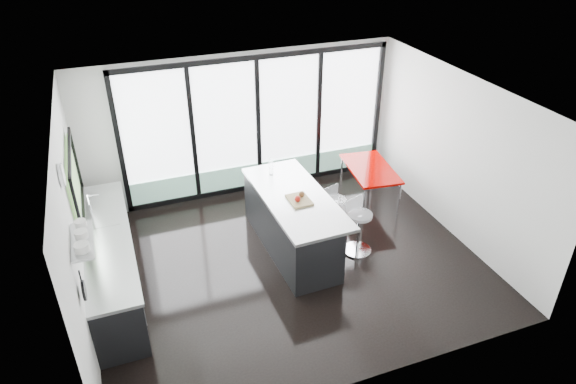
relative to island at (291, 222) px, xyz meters
name	(u,v)px	position (x,y,z in m)	size (l,w,h in m)	color
floor	(289,262)	(-0.18, -0.39, -0.51)	(6.00, 5.00, 0.00)	black
ceiling	(289,99)	(-0.18, -0.39, 2.29)	(6.00, 5.00, 0.00)	white
wall_back	(257,131)	(0.09, 2.08, 0.76)	(6.00, 0.09, 2.80)	silver
wall_front	(369,295)	(-0.18, -2.89, 0.89)	(6.00, 0.00, 2.80)	silver
wall_left	(75,208)	(-3.15, -0.12, 1.06)	(0.26, 5.00, 2.80)	silver
wall_right	(457,157)	(2.82, -0.39, 0.89)	(0.00, 5.00, 2.80)	silver
counter_cabinets	(112,262)	(-2.85, 0.01, -0.04)	(0.69, 3.24, 1.36)	black
island	(291,222)	(0.00, 0.00, 0.00)	(1.10, 2.47, 1.30)	black
bar_stool_near	(359,233)	(1.01, -0.50, -0.13)	(0.47, 0.47, 0.75)	silver
bar_stool_far	(336,215)	(0.92, 0.20, -0.18)	(0.41, 0.41, 0.65)	silver
red_table	(369,185)	(1.94, 0.86, -0.14)	(0.78, 1.37, 0.73)	#970400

